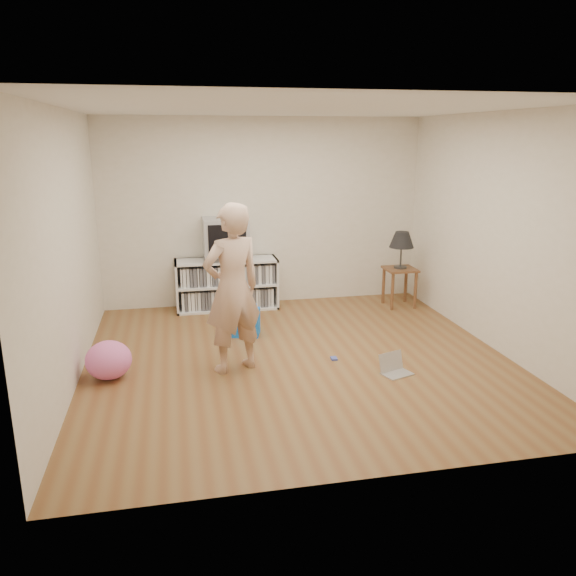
{
  "coord_description": "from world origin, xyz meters",
  "views": [
    {
      "loc": [
        -1.24,
        -5.53,
        2.34
      ],
      "look_at": [
        -0.03,
        0.4,
        0.69
      ],
      "focal_mm": 35.0,
      "sensor_mm": 36.0,
      "label": 1
    }
  ],
  "objects_px": {
    "plush_blue": "(245,322)",
    "crt_tv": "(225,236)",
    "laptop": "(394,368)",
    "plush_pink": "(109,360)",
    "dvd_deck": "(226,257)",
    "side_table": "(400,277)",
    "media_unit": "(227,284)",
    "table_lamp": "(402,241)",
    "person": "(232,289)"
  },
  "relations": [
    {
      "from": "media_unit",
      "to": "laptop",
      "type": "distance_m",
      "value": 2.98
    },
    {
      "from": "media_unit",
      "to": "crt_tv",
      "type": "height_order",
      "value": "crt_tv"
    },
    {
      "from": "plush_blue",
      "to": "laptop",
      "type": "bearing_deg",
      "value": -31.69
    },
    {
      "from": "laptop",
      "to": "plush_pink",
      "type": "xyz_separation_m",
      "value": [
        -2.83,
        0.45,
        0.14
      ]
    },
    {
      "from": "table_lamp",
      "to": "laptop",
      "type": "bearing_deg",
      "value": -113.4
    },
    {
      "from": "laptop",
      "to": "plush_pink",
      "type": "relative_size",
      "value": 0.78
    },
    {
      "from": "dvd_deck",
      "to": "person",
      "type": "distance_m",
      "value": 2.16
    },
    {
      "from": "plush_blue",
      "to": "person",
      "type": "bearing_deg",
      "value": -88.16
    },
    {
      "from": "laptop",
      "to": "plush_blue",
      "type": "distance_m",
      "value": 1.97
    },
    {
      "from": "person",
      "to": "media_unit",
      "type": "bearing_deg",
      "value": -116.46
    },
    {
      "from": "dvd_deck",
      "to": "plush_blue",
      "type": "height_order",
      "value": "dvd_deck"
    },
    {
      "from": "person",
      "to": "plush_pink",
      "type": "relative_size",
      "value": 3.82
    },
    {
      "from": "crt_tv",
      "to": "table_lamp",
      "type": "relative_size",
      "value": 1.17
    },
    {
      "from": "side_table",
      "to": "plush_blue",
      "type": "xyz_separation_m",
      "value": [
        -2.29,
        -0.77,
        -0.25
      ]
    },
    {
      "from": "dvd_deck",
      "to": "crt_tv",
      "type": "xyz_separation_m",
      "value": [
        0.0,
        -0.0,
        0.29
      ]
    },
    {
      "from": "plush_blue",
      "to": "dvd_deck",
      "type": "bearing_deg",
      "value": 110.67
    },
    {
      "from": "plush_blue",
      "to": "plush_pink",
      "type": "relative_size",
      "value": 0.87
    },
    {
      "from": "table_lamp",
      "to": "person",
      "type": "xyz_separation_m",
      "value": [
        -2.54,
        -1.78,
        -0.08
      ]
    },
    {
      "from": "plush_pink",
      "to": "table_lamp",
      "type": "bearing_deg",
      "value": 24.88
    },
    {
      "from": "table_lamp",
      "to": "plush_pink",
      "type": "relative_size",
      "value": 1.14
    },
    {
      "from": "person",
      "to": "plush_blue",
      "type": "bearing_deg",
      "value": -126.31
    },
    {
      "from": "media_unit",
      "to": "crt_tv",
      "type": "xyz_separation_m",
      "value": [
        0.0,
        -0.02,
        0.67
      ]
    },
    {
      "from": "media_unit",
      "to": "dvd_deck",
      "type": "bearing_deg",
      "value": -90.0
    },
    {
      "from": "person",
      "to": "crt_tv",
      "type": "bearing_deg",
      "value": -116.5
    },
    {
      "from": "person",
      "to": "laptop",
      "type": "relative_size",
      "value": 4.89
    },
    {
      "from": "crt_tv",
      "to": "plush_blue",
      "type": "xyz_separation_m",
      "value": [
        0.11,
        -1.13,
        -0.85
      ]
    },
    {
      "from": "dvd_deck",
      "to": "plush_pink",
      "type": "height_order",
      "value": "dvd_deck"
    },
    {
      "from": "crt_tv",
      "to": "plush_blue",
      "type": "height_order",
      "value": "crt_tv"
    },
    {
      "from": "crt_tv",
      "to": "laptop",
      "type": "xyz_separation_m",
      "value": [
        1.44,
        -2.57,
        -0.96
      ]
    },
    {
      "from": "table_lamp",
      "to": "person",
      "type": "height_order",
      "value": "person"
    },
    {
      "from": "crt_tv",
      "to": "side_table",
      "type": "bearing_deg",
      "value": -8.69
    },
    {
      "from": "dvd_deck",
      "to": "side_table",
      "type": "distance_m",
      "value": 2.45
    },
    {
      "from": "crt_tv",
      "to": "media_unit",
      "type": "bearing_deg",
      "value": 90.0
    },
    {
      "from": "table_lamp",
      "to": "laptop",
      "type": "xyz_separation_m",
      "value": [
        -0.95,
        -2.21,
        -0.89
      ]
    },
    {
      "from": "table_lamp",
      "to": "plush_blue",
      "type": "bearing_deg",
      "value": -161.52
    },
    {
      "from": "crt_tv",
      "to": "table_lamp",
      "type": "xyz_separation_m",
      "value": [
        2.4,
        -0.37,
        -0.08
      ]
    },
    {
      "from": "plush_blue",
      "to": "media_unit",
      "type": "bearing_deg",
      "value": 110.6
    },
    {
      "from": "plush_blue",
      "to": "crt_tv",
      "type": "bearing_deg",
      "value": 110.69
    },
    {
      "from": "person",
      "to": "plush_blue",
      "type": "xyz_separation_m",
      "value": [
        0.25,
        1.02,
        -0.7
      ]
    },
    {
      "from": "media_unit",
      "to": "plush_pink",
      "type": "distance_m",
      "value": 2.55
    },
    {
      "from": "side_table",
      "to": "table_lamp",
      "type": "distance_m",
      "value": 0.53
    },
    {
      "from": "dvd_deck",
      "to": "plush_blue",
      "type": "distance_m",
      "value": 1.28
    },
    {
      "from": "side_table",
      "to": "person",
      "type": "xyz_separation_m",
      "value": [
        -2.54,
        -1.78,
        0.45
      ]
    },
    {
      "from": "media_unit",
      "to": "plush_pink",
      "type": "height_order",
      "value": "media_unit"
    },
    {
      "from": "media_unit",
      "to": "dvd_deck",
      "type": "xyz_separation_m",
      "value": [
        0.0,
        -0.02,
        0.39
      ]
    },
    {
      "from": "dvd_deck",
      "to": "side_table",
      "type": "xyz_separation_m",
      "value": [
        2.4,
        -0.37,
        -0.32
      ]
    },
    {
      "from": "side_table",
      "to": "table_lamp",
      "type": "bearing_deg",
      "value": 0.0
    },
    {
      "from": "media_unit",
      "to": "side_table",
      "type": "distance_m",
      "value": 2.43
    },
    {
      "from": "laptop",
      "to": "plush_blue",
      "type": "height_order",
      "value": "plush_blue"
    },
    {
      "from": "media_unit",
      "to": "plush_pink",
      "type": "relative_size",
      "value": 3.1
    }
  ]
}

